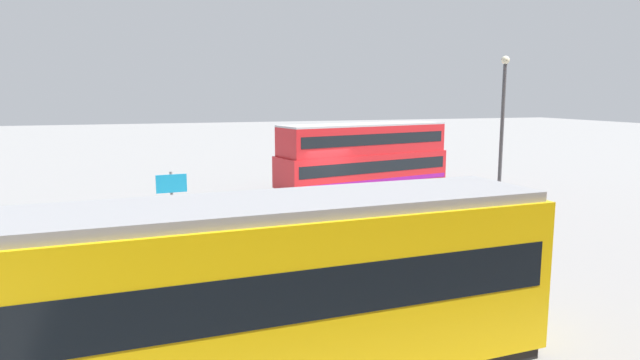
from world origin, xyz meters
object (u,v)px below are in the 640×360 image
at_px(pedestrian_near_railing, 302,205).
at_px(info_sign, 172,193).
at_px(double_decker_bus, 363,156).
at_px(pedestrian_crossing, 425,209).
at_px(street_lamp, 502,124).
at_px(tram_yellow, 184,300).

distance_m(pedestrian_near_railing, info_sign, 5.08).
bearing_deg(double_decker_bus, pedestrian_crossing, 80.54).
bearing_deg(pedestrian_crossing, street_lamp, -160.63).
bearing_deg(pedestrian_near_railing, pedestrian_crossing, 155.25).
distance_m(double_decker_bus, pedestrian_near_railing, 10.19).
bearing_deg(pedestrian_crossing, tram_yellow, 42.84).
bearing_deg(pedestrian_near_railing, info_sign, 2.30).
xyz_separation_m(pedestrian_crossing, street_lamp, (-4.57, -1.61, 3.11)).
xyz_separation_m(double_decker_bus, tram_yellow, (11.59, 19.33, -0.10)).
distance_m(tram_yellow, pedestrian_near_railing, 12.50).
distance_m(tram_yellow, street_lamp, 18.19).
bearing_deg(double_decker_bus, tram_yellow, 59.06).
relative_size(tram_yellow, info_sign, 5.48).
xyz_separation_m(double_decker_bus, info_sign, (11.09, 8.33, -0.10)).
height_order(tram_yellow, pedestrian_near_railing, tram_yellow).
bearing_deg(double_decker_bus, street_lamp, 108.64).
relative_size(double_decker_bus, tram_yellow, 0.75).
xyz_separation_m(double_decker_bus, street_lamp, (-2.88, 8.54, 2.17)).
bearing_deg(street_lamp, tram_yellow, 36.70).
bearing_deg(tram_yellow, pedestrian_near_railing, -116.18).
xyz_separation_m(tram_yellow, info_sign, (-0.49, -11.00, -0.00)).
height_order(pedestrian_near_railing, pedestrian_crossing, pedestrian_near_railing).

